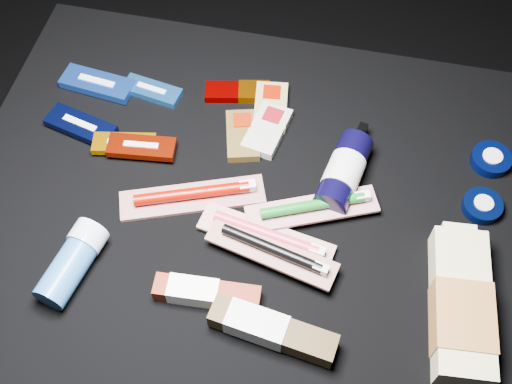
% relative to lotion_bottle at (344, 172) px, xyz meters
% --- Properties ---
extents(ground, '(3.00, 3.00, 0.00)m').
position_rel_lotion_bottle_xyz_m(ground, '(-0.15, -0.07, -0.43)').
color(ground, black).
rests_on(ground, ground).
extents(cloth_table, '(0.98, 0.78, 0.40)m').
position_rel_lotion_bottle_xyz_m(cloth_table, '(-0.15, -0.07, -0.23)').
color(cloth_table, black).
rests_on(cloth_table, ground).
extents(luna_bar_0, '(0.12, 0.06, 0.01)m').
position_rel_lotion_bottle_xyz_m(luna_bar_0, '(-0.38, 0.12, -0.02)').
color(luna_bar_0, blue).
rests_on(luna_bar_0, cloth_table).
extents(luna_bar_1, '(0.14, 0.07, 0.02)m').
position_rel_lotion_bottle_xyz_m(luna_bar_1, '(-0.48, 0.12, -0.02)').
color(luna_bar_1, '#1B48B9').
rests_on(luna_bar_1, cloth_table).
extents(luna_bar_2, '(0.14, 0.08, 0.02)m').
position_rel_lotion_bottle_xyz_m(luna_bar_2, '(-0.48, 0.01, -0.02)').
color(luna_bar_2, black).
rests_on(luna_bar_2, cloth_table).
extents(luna_bar_3, '(0.12, 0.06, 0.01)m').
position_rel_lotion_bottle_xyz_m(luna_bar_3, '(-0.39, -0.01, -0.02)').
color(luna_bar_3, '#CE7C00').
rests_on(luna_bar_3, cloth_table).
extents(luna_bar_4, '(0.12, 0.06, 0.02)m').
position_rel_lotion_bottle_xyz_m(luna_bar_4, '(-0.35, -0.01, -0.01)').
color(luna_bar_4, maroon).
rests_on(luna_bar_4, cloth_table).
extents(clif_bar_0, '(0.08, 0.12, 0.02)m').
position_rel_lotion_bottle_xyz_m(clif_bar_0, '(-0.19, 0.06, -0.02)').
color(clif_bar_0, '#4B3A15').
rests_on(clif_bar_0, cloth_table).
extents(clif_bar_1, '(0.08, 0.12, 0.02)m').
position_rel_lotion_bottle_xyz_m(clif_bar_1, '(-0.15, 0.08, -0.02)').
color(clif_bar_1, '#AFB0A9').
rests_on(clif_bar_1, cloth_table).
extents(clif_bar_2, '(0.07, 0.12, 0.02)m').
position_rel_lotion_bottle_xyz_m(clif_bar_2, '(-0.15, 0.13, -0.02)').
color(clif_bar_2, '#A59351').
rests_on(clif_bar_2, cloth_table).
extents(power_bar, '(0.14, 0.07, 0.02)m').
position_rel_lotion_bottle_xyz_m(power_bar, '(-0.20, 0.16, -0.02)').
color(power_bar, '#7A0000').
rests_on(power_bar, cloth_table).
extents(lotion_bottle, '(0.09, 0.19, 0.06)m').
position_rel_lotion_bottle_xyz_m(lotion_bottle, '(0.00, 0.00, 0.00)').
color(lotion_bottle, black).
rests_on(lotion_bottle, cloth_table).
extents(cream_tin_upper, '(0.07, 0.07, 0.02)m').
position_rel_lotion_bottle_xyz_m(cream_tin_upper, '(0.25, 0.09, -0.02)').
color(cream_tin_upper, black).
rests_on(cream_tin_upper, cloth_table).
extents(cream_tin_lower, '(0.07, 0.07, 0.02)m').
position_rel_lotion_bottle_xyz_m(cream_tin_lower, '(0.24, -0.01, -0.02)').
color(cream_tin_lower, black).
rests_on(cream_tin_lower, cloth_table).
extents(bodywash_bottle, '(0.10, 0.25, 0.05)m').
position_rel_lotion_bottle_xyz_m(bodywash_bottle, '(0.20, -0.20, -0.00)').
color(bodywash_bottle, beige).
rests_on(bodywash_bottle, cloth_table).
extents(deodorant_stick, '(0.08, 0.14, 0.06)m').
position_rel_lotion_bottle_xyz_m(deodorant_stick, '(-0.39, -0.25, -0.00)').
color(deodorant_stick, '#275B9F').
rests_on(deodorant_stick, cloth_table).
extents(toothbrush_pack_0, '(0.25, 0.14, 0.03)m').
position_rel_lotion_bottle_xyz_m(toothbrush_pack_0, '(-0.24, -0.09, -0.02)').
color(toothbrush_pack_0, '#ADA7A2').
rests_on(toothbrush_pack_0, cloth_table).
extents(toothbrush_pack_1, '(0.23, 0.09, 0.02)m').
position_rel_lotion_bottle_xyz_m(toothbrush_pack_1, '(-0.10, -0.14, -0.01)').
color(toothbrush_pack_1, silver).
rests_on(toothbrush_pack_1, cloth_table).
extents(toothbrush_pack_2, '(0.22, 0.13, 0.02)m').
position_rel_lotion_bottle_xyz_m(toothbrush_pack_2, '(-0.04, -0.07, -0.01)').
color(toothbrush_pack_2, silver).
rests_on(toothbrush_pack_2, cloth_table).
extents(toothbrush_pack_3, '(0.22, 0.10, 0.02)m').
position_rel_lotion_bottle_xyz_m(toothbrush_pack_3, '(-0.09, -0.17, 0.00)').
color(toothbrush_pack_3, '#AEA8A3').
rests_on(toothbrush_pack_3, cloth_table).
extents(toothpaste_carton_red, '(0.16, 0.05, 0.03)m').
position_rel_lotion_bottle_xyz_m(toothpaste_carton_red, '(-0.18, -0.25, -0.01)').
color(toothpaste_carton_red, maroon).
rests_on(toothpaste_carton_red, cloth_table).
extents(toothpaste_carton_green, '(0.19, 0.07, 0.04)m').
position_rel_lotion_bottle_xyz_m(toothpaste_carton_green, '(-0.07, -0.29, -0.01)').
color(toothpaste_carton_green, '#382710').
rests_on(toothpaste_carton_green, cloth_table).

